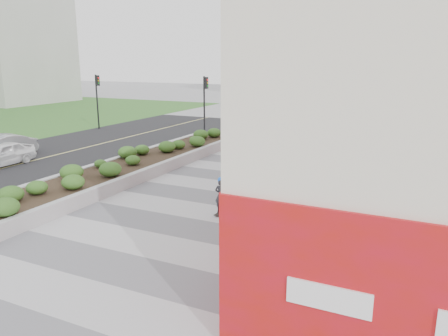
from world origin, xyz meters
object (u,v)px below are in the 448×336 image
Objects in this scene: traffic_signal_far at (97,93)px; car_white at (1,154)px; skateboarder at (221,195)px; car_silver at (0,147)px; planter at (135,164)px; traffic_signal_near at (205,97)px.

car_white is (3.99, -11.91, -2.16)m from traffic_signal_far.
skateboarder is 13.41m from car_white.
car_silver is (2.34, -10.70, -2.12)m from traffic_signal_far.
planter is at bearing 13.56° from car_white.
traffic_signal_far is (-9.20, -0.50, 0.00)m from traffic_signal_near.
skateboarder reaches higher than car_silver.
traffic_signal_far is at bearing 137.54° from planter.
planter is 8.62m from car_silver.
traffic_signal_far is at bearing 144.81° from skateboarder.
traffic_signal_near and traffic_signal_far have the same top height.
skateboarder is at bearing -8.93° from car_white.
traffic_signal_near is 13.31m from car_silver.
planter is 7.20m from car_white.
car_white is at bearing 175.84° from skateboarder.
planter is at bearing 14.36° from car_silver.
traffic_signal_far is at bearing 106.68° from car_white.
traffic_signal_far is 1.18× the size of car_white.
car_white is at bearing -71.49° from traffic_signal_far.
traffic_signal_far is 3.07× the size of skateboarder.
traffic_signal_far is 1.09× the size of car_silver.
car_silver reaches higher than car_white.
traffic_signal_far is at bearing -176.89° from traffic_signal_near.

